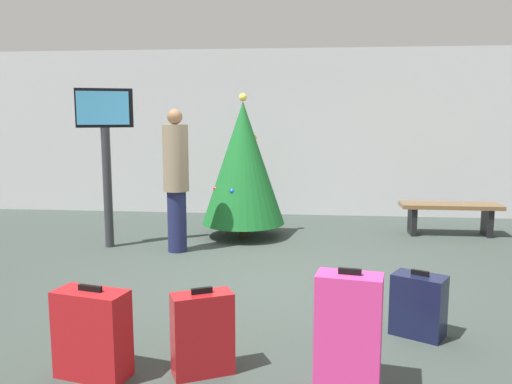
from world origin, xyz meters
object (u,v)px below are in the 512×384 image
object	(u,v)px
waiting_bench	(450,212)
suitcase_2	(418,305)
traveller_0	(176,177)
flight_info_kiosk	(106,141)
suitcase_1	(202,334)
suitcase_0	(92,334)
suitcase_3	(348,332)
holiday_tree	(243,163)

from	to	relation	value
waiting_bench	suitcase_2	bearing A→B (deg)	-107.73
suitcase_2	traveller_0	bearing A→B (deg)	137.27
flight_info_kiosk	suitcase_2	size ratio (longest dim) A/B	3.90
suitcase_1	suitcase_2	world-z (taller)	suitcase_1
suitcase_0	suitcase_2	world-z (taller)	suitcase_0
traveller_0	suitcase_3	distance (m)	3.98
flight_info_kiosk	suitcase_0	world-z (taller)	flight_info_kiosk
suitcase_3	suitcase_0	bearing A→B (deg)	-179.76
holiday_tree	waiting_bench	xyz separation A→B (m)	(3.10, 0.43, -0.75)
waiting_bench	suitcase_0	distance (m)	5.97
holiday_tree	suitcase_3	xyz separation A→B (m)	(1.24, -4.31, -0.71)
traveller_0	suitcase_0	distance (m)	3.47
traveller_0	suitcase_3	xyz separation A→B (m)	(2.01, -3.38, -0.61)
traveller_0	suitcase_3	bearing A→B (deg)	-59.30
flight_info_kiosk	holiday_tree	bearing A→B (deg)	23.87
holiday_tree	waiting_bench	distance (m)	3.22
traveller_0	flight_info_kiosk	bearing A→B (deg)	171.75
suitcase_3	suitcase_2	bearing A→B (deg)	55.40
holiday_tree	suitcase_3	world-z (taller)	holiday_tree
suitcase_2	holiday_tree	bearing A→B (deg)	119.09
waiting_bench	suitcase_0	xyz separation A→B (m)	(-3.61, -4.75, -0.05)
suitcase_1	traveller_0	bearing A→B (deg)	107.14
suitcase_3	suitcase_1	bearing A→B (deg)	173.87
flight_info_kiosk	waiting_bench	distance (m)	5.14
waiting_bench	flight_info_kiosk	bearing A→B (deg)	-165.99
traveller_0	suitcase_1	world-z (taller)	traveller_0
suitcase_0	suitcase_3	bearing A→B (deg)	0.24
suitcase_0	suitcase_2	bearing A→B (deg)	21.44
flight_info_kiosk	waiting_bench	size ratio (longest dim) A/B	1.47
suitcase_0	suitcase_2	distance (m)	2.57
suitcase_1	holiday_tree	bearing A→B (deg)	93.23
suitcase_2	suitcase_0	bearing A→B (deg)	-158.56
flight_info_kiosk	suitcase_1	xyz separation A→B (m)	(2.01, -3.42, -1.17)
suitcase_1	suitcase_3	size ratio (longest dim) A/B	0.76
suitcase_2	flight_info_kiosk	bearing A→B (deg)	144.59
waiting_bench	suitcase_3	size ratio (longest dim) A/B	1.77
flight_info_kiosk	suitcase_0	distance (m)	3.92
holiday_tree	suitcase_2	distance (m)	3.96
flight_info_kiosk	suitcase_2	bearing A→B (deg)	-35.41
traveller_0	suitcase_3	world-z (taller)	traveller_0
holiday_tree	suitcase_2	xyz separation A→B (m)	(1.88, -3.38, -0.85)
holiday_tree	suitcase_2	world-z (taller)	holiday_tree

